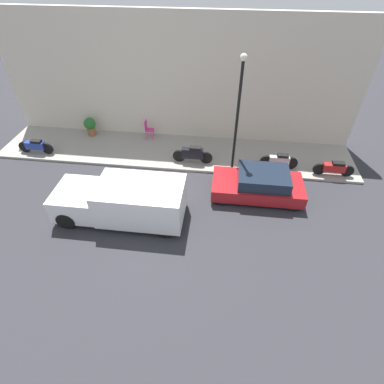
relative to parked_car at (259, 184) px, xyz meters
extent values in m
plane|color=#2D2D33|center=(-2.02, 4.15, -0.59)|extent=(60.00, 60.00, 0.00)
cube|color=gray|center=(2.88, 4.15, -0.53)|extent=(3.17, 17.99, 0.12)
cube|color=beige|center=(4.61, 4.15, 2.53)|extent=(0.30, 17.99, 6.25)
cube|color=maroon|center=(0.00, 0.06, -0.15)|extent=(1.84, 3.83, 0.56)
cube|color=#192333|center=(0.00, -0.14, 0.38)|extent=(1.61, 2.11, 0.51)
cylinder|color=black|center=(-0.80, 1.52, -0.29)|extent=(0.20, 0.60, 0.60)
cylinder|color=black|center=(0.80, 1.52, -0.29)|extent=(0.20, 0.60, 0.60)
cylinder|color=black|center=(-0.80, -1.41, -0.29)|extent=(0.20, 0.60, 0.60)
cylinder|color=black|center=(0.80, -1.41, -0.29)|extent=(0.20, 0.60, 0.60)
cube|color=white|center=(-1.96, 4.59, 0.32)|extent=(1.96, 3.27, 1.43)
cube|color=white|center=(-1.96, 7.10, 0.11)|extent=(1.87, 1.76, 1.00)
cube|color=#192333|center=(-1.96, 7.36, 0.39)|extent=(1.67, 0.97, 0.40)
cylinder|color=black|center=(-2.82, 7.36, -0.22)|extent=(0.22, 0.74, 0.74)
cylinder|color=black|center=(-1.11, 7.36, -0.22)|extent=(0.22, 0.74, 0.74)
cylinder|color=black|center=(-2.82, 3.57, -0.22)|extent=(0.22, 0.74, 0.74)
cylinder|color=black|center=(-1.11, 3.57, -0.22)|extent=(0.22, 0.74, 0.74)
cube|color=#B21E1E|center=(1.70, -3.50, -0.05)|extent=(0.30, 0.98, 0.36)
cube|color=black|center=(1.70, -3.63, 0.19)|extent=(0.27, 0.53, 0.12)
cylinder|color=black|center=(1.70, -2.86, -0.19)|extent=(0.10, 0.57, 0.57)
cylinder|color=black|center=(1.70, -4.13, -0.19)|extent=(0.10, 0.57, 0.57)
cube|color=#B7B7BF|center=(1.99, -1.05, -0.02)|extent=(0.30, 0.94, 0.37)
cube|color=black|center=(1.99, -1.17, 0.22)|extent=(0.27, 0.51, 0.12)
cylinder|color=black|center=(1.99, -0.47, -0.16)|extent=(0.10, 0.62, 0.62)
cylinder|color=black|center=(1.99, -1.62, -0.16)|extent=(0.10, 0.62, 0.62)
cube|color=black|center=(1.96, 3.08, 0.03)|extent=(0.30, 1.03, 0.49)
cube|color=black|center=(1.96, 2.94, 0.34)|extent=(0.27, 0.56, 0.12)
cylinder|color=black|center=(1.96, 3.74, -0.17)|extent=(0.10, 0.61, 0.61)
cylinder|color=black|center=(1.96, 2.41, -0.17)|extent=(0.10, 0.61, 0.61)
cube|color=navy|center=(1.83, 11.09, -0.04)|extent=(0.30, 0.96, 0.37)
cube|color=black|center=(1.83, 10.96, 0.21)|extent=(0.27, 0.52, 0.12)
cylinder|color=black|center=(1.83, 11.70, -0.18)|extent=(0.10, 0.59, 0.59)
cylinder|color=black|center=(1.83, 10.48, -0.18)|extent=(0.10, 0.59, 0.59)
cylinder|color=black|center=(1.50, 1.15, 2.05)|extent=(0.12, 0.12, 5.05)
sphere|color=silver|center=(1.50, 1.15, 4.66)|extent=(0.28, 0.28, 0.28)
cylinder|color=brown|center=(3.92, 8.98, -0.25)|extent=(0.45, 0.45, 0.44)
sphere|color=#236628|center=(3.92, 8.98, 0.22)|extent=(0.63, 0.63, 0.63)
cube|color=#D8338C|center=(3.97, 5.67, 0.02)|extent=(0.40, 0.40, 0.04)
cube|color=#D8338C|center=(3.97, 5.85, 0.29)|extent=(0.40, 0.04, 0.50)
cylinder|color=#D8338C|center=(3.80, 5.50, -0.24)|extent=(0.04, 0.04, 0.47)
cylinder|color=#D8338C|center=(4.14, 5.50, -0.24)|extent=(0.04, 0.04, 0.47)
cylinder|color=#D8338C|center=(3.80, 5.84, -0.24)|extent=(0.04, 0.04, 0.47)
cylinder|color=#D8338C|center=(4.14, 5.84, -0.24)|extent=(0.04, 0.04, 0.47)
camera|label=1|loc=(-10.12, 1.64, 8.04)|focal=28.00mm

